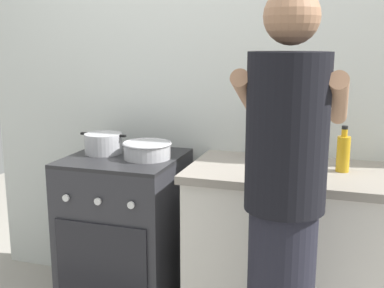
{
  "coord_description": "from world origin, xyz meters",
  "views": [
    {
      "loc": [
        0.79,
        -2.19,
        1.51
      ],
      "look_at": [
        0.05,
        0.12,
        1.0
      ],
      "focal_mm": 45.2,
      "sensor_mm": 36.0,
      "label": 1
    }
  ],
  "objects_px": {
    "person": "(284,218)",
    "oil_bottle": "(343,153)",
    "stove_range": "(126,233)",
    "mixing_bowl": "(147,149)",
    "spice_bottle": "(289,161)",
    "pot": "(103,143)",
    "utensil_crock": "(257,142)"
  },
  "relations": [
    {
      "from": "utensil_crock",
      "to": "oil_bottle",
      "type": "height_order",
      "value": "utensil_crock"
    },
    {
      "from": "stove_range",
      "to": "utensil_crock",
      "type": "bearing_deg",
      "value": 12.6
    },
    {
      "from": "pot",
      "to": "person",
      "type": "relative_size",
      "value": 0.16
    },
    {
      "from": "spice_bottle",
      "to": "oil_bottle",
      "type": "height_order",
      "value": "oil_bottle"
    },
    {
      "from": "utensil_crock",
      "to": "person",
      "type": "distance_m",
      "value": 0.79
    },
    {
      "from": "mixing_bowl",
      "to": "spice_bottle",
      "type": "bearing_deg",
      "value": -1.2
    },
    {
      "from": "mixing_bowl",
      "to": "utensil_crock",
      "type": "distance_m",
      "value": 0.59
    },
    {
      "from": "stove_range",
      "to": "mixing_bowl",
      "type": "bearing_deg",
      "value": -1.54
    },
    {
      "from": "person",
      "to": "pot",
      "type": "bearing_deg",
      "value": 150.36
    },
    {
      "from": "stove_range",
      "to": "spice_bottle",
      "type": "xyz_separation_m",
      "value": [
        0.89,
        -0.02,
        0.49
      ]
    },
    {
      "from": "oil_bottle",
      "to": "stove_range",
      "type": "bearing_deg",
      "value": -178.32
    },
    {
      "from": "stove_range",
      "to": "utensil_crock",
      "type": "height_order",
      "value": "utensil_crock"
    },
    {
      "from": "pot",
      "to": "oil_bottle",
      "type": "xyz_separation_m",
      "value": [
        1.28,
        0.0,
        0.04
      ]
    },
    {
      "from": "mixing_bowl",
      "to": "spice_bottle",
      "type": "height_order",
      "value": "spice_bottle"
    },
    {
      "from": "utensil_crock",
      "to": "stove_range",
      "type": "bearing_deg",
      "value": -167.4
    },
    {
      "from": "mixing_bowl",
      "to": "person",
      "type": "bearing_deg",
      "value": -35.86
    },
    {
      "from": "utensil_crock",
      "to": "spice_bottle",
      "type": "relative_size",
      "value": 3.53
    },
    {
      "from": "stove_range",
      "to": "spice_bottle",
      "type": "height_order",
      "value": "spice_bottle"
    },
    {
      "from": "stove_range",
      "to": "mixing_bowl",
      "type": "distance_m",
      "value": 0.52
    },
    {
      "from": "pot",
      "to": "spice_bottle",
      "type": "height_order",
      "value": "pot"
    },
    {
      "from": "mixing_bowl",
      "to": "spice_bottle",
      "type": "xyz_separation_m",
      "value": [
        0.75,
        -0.02,
        -0.0
      ]
    },
    {
      "from": "pot",
      "to": "stove_range",
      "type": "bearing_deg",
      "value": -13.0
    },
    {
      "from": "pot",
      "to": "oil_bottle",
      "type": "height_order",
      "value": "oil_bottle"
    },
    {
      "from": "spice_bottle",
      "to": "pot",
      "type": "bearing_deg",
      "value": 177.13
    },
    {
      "from": "stove_range",
      "to": "person",
      "type": "distance_m",
      "value": 1.18
    },
    {
      "from": "mixing_bowl",
      "to": "stove_range",
      "type": "bearing_deg",
      "value": 178.46
    },
    {
      "from": "person",
      "to": "oil_bottle",
      "type": "bearing_deg",
      "value": 71.99
    },
    {
      "from": "stove_range",
      "to": "utensil_crock",
      "type": "distance_m",
      "value": 0.9
    },
    {
      "from": "pot",
      "to": "person",
      "type": "xyz_separation_m",
      "value": [
        1.08,
        -0.62,
        -0.1
      ]
    },
    {
      "from": "stove_range",
      "to": "oil_bottle",
      "type": "bearing_deg",
      "value": 1.68
    },
    {
      "from": "stove_range",
      "to": "spice_bottle",
      "type": "relative_size",
      "value": 9.83
    },
    {
      "from": "pot",
      "to": "utensil_crock",
      "type": "distance_m",
      "value": 0.85
    }
  ]
}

